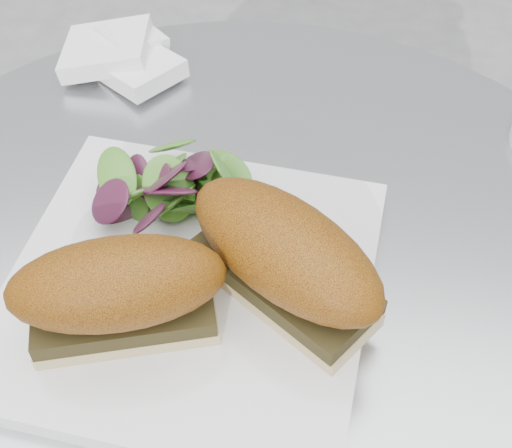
{
  "coord_description": "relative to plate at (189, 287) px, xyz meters",
  "views": [
    {
      "loc": [
        0.06,
        -0.32,
        1.17
      ],
      "look_at": [
        0.01,
        0.03,
        0.77
      ],
      "focal_mm": 50.0,
      "sensor_mm": 36.0,
      "label": 1
    }
  ],
  "objects": [
    {
      "name": "table",
      "position": [
        0.03,
        0.02,
        -0.25
      ],
      "size": [
        0.7,
        0.7,
        0.73
      ],
      "color": "#BABDC2",
      "rests_on": "ground"
    },
    {
      "name": "plate",
      "position": [
        0.0,
        0.0,
        0.0
      ],
      "size": [
        0.29,
        0.29,
        0.02
      ],
      "primitive_type": "cube",
      "rotation": [
        0.0,
        0.0,
        -0.09
      ],
      "color": "silver",
      "rests_on": "table"
    },
    {
      "name": "sandwich_left",
      "position": [
        -0.03,
        -0.05,
        0.05
      ],
      "size": [
        0.16,
        0.1,
        0.08
      ],
      "rotation": [
        0.0,
        0.0,
        0.3
      ],
      "color": "tan",
      "rests_on": "plate"
    },
    {
      "name": "sandwich_right",
      "position": [
        0.07,
        -0.0,
        0.05
      ],
      "size": [
        0.17,
        0.15,
        0.08
      ],
      "rotation": [
        0.0,
        0.0,
        -0.63
      ],
      "color": "tan",
      "rests_on": "plate"
    },
    {
      "name": "salad",
      "position": [
        -0.02,
        0.07,
        0.03
      ],
      "size": [
        0.11,
        0.11,
        0.05
      ],
      "primitive_type": null,
      "color": "#457F29",
      "rests_on": "plate"
    },
    {
      "name": "napkin",
      "position": [
        -0.12,
        0.26,
        0.0
      ],
      "size": [
        0.13,
        0.13,
        0.02
      ],
      "primitive_type": null,
      "rotation": [
        0.0,
        0.0,
        -0.15
      ],
      "color": "white",
      "rests_on": "table"
    }
  ]
}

